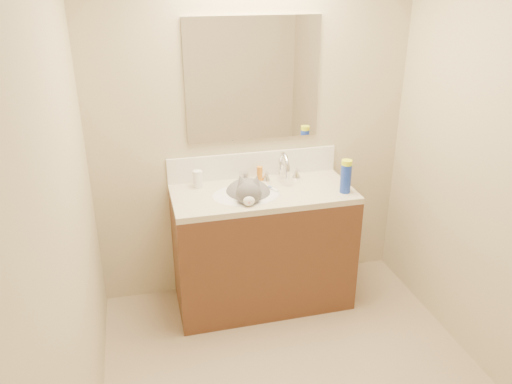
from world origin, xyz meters
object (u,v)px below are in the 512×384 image
faucet (283,169)px  spray_can (346,179)px  vanity_cabinet (263,250)px  silver_jar (245,177)px  basin (246,204)px  amber_bottle (260,173)px  pill_bottle (198,179)px  cat (249,196)px

faucet → spray_can: size_ratio=1.47×
vanity_cabinet → silver_jar: bearing=109.3°
basin → amber_bottle: size_ratio=4.51×
vanity_cabinet → silver_jar: silver_jar is taller
pill_bottle → amber_bottle: pill_bottle is taller
cat → spray_can: 0.64m
basin → faucet: size_ratio=1.61×
silver_jar → cat: bearing=-97.0°
basin → amber_bottle: (0.15, 0.22, 0.12)m
faucet → amber_bottle: bearing=162.1°
basin → faucet: 0.38m
faucet → silver_jar: bearing=163.9°
vanity_cabinet → basin: bearing=-166.0°
faucet → silver_jar: size_ratio=5.08×
cat → pill_bottle: size_ratio=3.96×
vanity_cabinet → faucet: (0.18, 0.14, 0.54)m
faucet → cat: size_ratio=0.60×
amber_bottle → pill_bottle: bearing=-177.6°
pill_bottle → spray_can: spray_can is taller
basin → vanity_cabinet: bearing=14.0°
amber_bottle → silver_jar: bearing=166.8°
vanity_cabinet → cat: (-0.10, -0.01, 0.43)m
pill_bottle → amber_bottle: size_ratio=1.17×
vanity_cabinet → amber_bottle: bearing=82.1°
faucet → spray_can: 0.44m
vanity_cabinet → spray_can: (0.52, -0.15, 0.55)m
vanity_cabinet → cat: cat is taller
pill_bottle → amber_bottle: 0.43m
cat → amber_bottle: (0.13, 0.20, 0.07)m
vanity_cabinet → amber_bottle: amber_bottle is taller
basin → spray_can: spray_can is taller
silver_jar → pill_bottle: bearing=-172.8°
basin → faucet: faucet is taller
spray_can → cat: bearing=167.6°
basin → silver_jar: size_ratio=8.17×
vanity_cabinet → pill_bottle: 0.67m
basin → pill_bottle: size_ratio=3.85×
pill_bottle → cat: bearing=-30.6°
vanity_cabinet → pill_bottle: (-0.41, 0.17, 0.51)m
faucet → spray_can: (0.34, -0.29, 0.01)m
faucet → spray_can: bearing=-40.3°
pill_bottle → amber_bottle: (0.43, 0.02, -0.01)m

